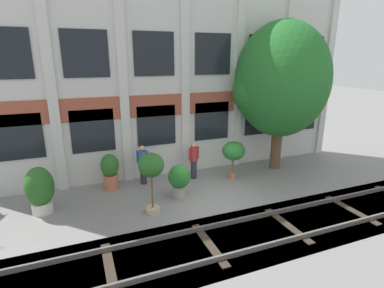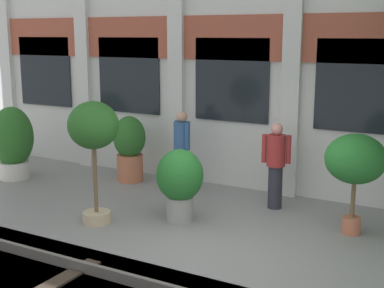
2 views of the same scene
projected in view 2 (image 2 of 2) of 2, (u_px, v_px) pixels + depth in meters
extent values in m
plane|color=gray|center=(218.00, 249.00, 8.06)|extent=(80.00, 80.00, 0.00)
cube|color=#9E4C38|center=(294.00, 38.00, 10.12)|extent=(15.45, 0.06, 0.90)
cube|color=black|center=(45.00, 72.00, 13.37)|extent=(1.65, 0.04, 1.70)
cube|color=black|center=(129.00, 75.00, 12.14)|extent=(1.65, 0.04, 1.70)
cube|color=black|center=(231.00, 80.00, 10.90)|extent=(1.65, 0.04, 1.70)
cube|color=black|center=(360.00, 86.00, 9.67)|extent=(1.65, 0.04, 1.70)
cube|color=#605B56|center=(160.00, 288.00, 6.67)|extent=(23.45, 0.07, 0.15)
cylinder|color=#B76647|center=(130.00, 168.00, 11.73)|extent=(0.57, 0.57, 0.59)
ellipsoid|color=#286023|center=(129.00, 137.00, 11.59)|extent=(0.71, 0.71, 0.92)
cylinder|color=#B76647|center=(351.00, 225.00, 8.65)|extent=(0.29, 0.29, 0.28)
cylinder|color=brown|center=(353.00, 193.00, 8.54)|extent=(0.07, 0.07, 0.81)
ellipsoid|color=#236B28|center=(356.00, 159.00, 8.42)|extent=(0.97, 0.97, 0.79)
cylinder|color=tan|center=(97.00, 217.00, 9.16)|extent=(0.48, 0.48, 0.19)
cylinder|color=brown|center=(95.00, 174.00, 9.01)|extent=(0.07, 0.07, 1.35)
ellipsoid|color=#286023|center=(93.00, 125.00, 8.84)|extent=(0.85, 0.85, 0.80)
cylinder|color=gray|center=(180.00, 209.00, 9.22)|extent=(0.46, 0.46, 0.44)
ellipsoid|color=#236B28|center=(180.00, 175.00, 9.10)|extent=(0.81, 0.81, 0.90)
cylinder|color=beige|center=(15.00, 170.00, 11.95)|extent=(0.67, 0.67, 0.39)
ellipsoid|color=#286023|center=(12.00, 137.00, 11.80)|extent=(0.92, 0.92, 1.33)
cylinder|color=#282833|center=(182.00, 169.00, 11.10)|extent=(0.26, 0.26, 0.84)
cylinder|color=#33598C|center=(182.00, 136.00, 10.96)|extent=(0.34, 0.34, 0.58)
sphere|color=tan|center=(182.00, 117.00, 10.88)|extent=(0.22, 0.22, 0.22)
cylinder|color=#33598C|center=(177.00, 133.00, 11.14)|extent=(0.09, 0.09, 0.52)
cylinder|color=#33598C|center=(187.00, 136.00, 10.76)|extent=(0.09, 0.09, 0.52)
cylinder|color=#282833|center=(275.00, 187.00, 9.88)|extent=(0.26, 0.26, 0.80)
cylinder|color=maroon|center=(276.00, 150.00, 9.74)|extent=(0.34, 0.34, 0.58)
sphere|color=tan|center=(277.00, 129.00, 9.66)|extent=(0.22, 0.22, 0.22)
cylinder|color=maroon|center=(264.00, 148.00, 9.78)|extent=(0.09, 0.09, 0.52)
cylinder|color=maroon|center=(289.00, 149.00, 9.68)|extent=(0.09, 0.09, 0.52)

